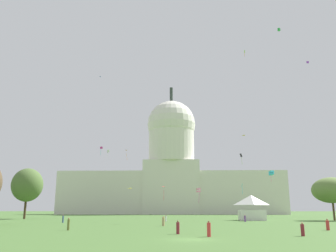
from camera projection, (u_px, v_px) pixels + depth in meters
ground_plane at (191, 240)px, 34.29m from camera, size 800.00×800.00×0.00m
capitol_building at (171, 172)px, 194.55m from camera, size 121.73×27.23×72.28m
event_tent at (251, 207)px, 91.63m from camera, size 6.96×6.48×6.44m
tree_west_mid at (27, 185)px, 105.76m from camera, size 13.15×13.38×14.94m
tree_east_mid at (332, 190)px, 90.61m from camera, size 13.70×13.69×10.93m
person_red_front_right at (209, 229)px, 37.85m from camera, size 0.50×0.50×1.68m
person_red_mid_right at (328, 225)px, 49.02m from camera, size 0.49×0.49×1.59m
person_white_back_center at (166, 218)px, 83.64m from camera, size 0.45×0.45×1.51m
person_purple_near_tree_west at (245, 218)px, 80.73m from camera, size 0.48×0.48×1.64m
person_tan_aisle_center at (163, 222)px, 61.50m from camera, size 0.49×0.49×1.67m
person_olive_edge_east at (68, 224)px, 49.08m from camera, size 0.49×0.49×1.71m
person_maroon_back_left at (178, 228)px, 41.79m from camera, size 0.47×0.47×1.58m
person_denim_near_tree_east at (63, 219)px, 75.75m from camera, size 0.45×0.45×1.70m
person_maroon_lawn_far_left at (303, 230)px, 38.65m from camera, size 0.43×0.43×1.51m
kite_pink_low at (198, 190)px, 98.69m from camera, size 1.32×1.31×4.06m
kite_yellow_low at (131, 189)px, 97.91m from camera, size 1.33×1.30×0.33m
kite_turquoise_low at (242, 186)px, 99.80m from camera, size 0.45×0.88×3.17m
kite_violet_high at (308, 62)px, 110.06m from camera, size 0.87×0.29×0.91m
kite_gold_mid at (244, 137)px, 142.73m from camera, size 1.38×1.28×0.31m
kite_red_low at (165, 189)px, 112.24m from camera, size 1.37×1.59×3.90m
kite_magenta_mid at (101, 149)px, 121.16m from camera, size 0.82×0.63×3.17m
kite_black_mid at (241, 156)px, 130.87m from camera, size 1.00×0.59×4.13m
kite_lime_high at (245, 52)px, 115.97m from camera, size 0.24×0.80×2.31m
kite_cyan_low at (271, 173)px, 89.93m from camera, size 1.33×1.37×2.93m
kite_green_high at (279, 30)px, 104.43m from camera, size 0.88×0.87×0.83m
kite_blue_high at (99, 77)px, 154.95m from camera, size 0.93×1.15×0.38m
kite_orange_mid at (127, 151)px, 158.21m from camera, size 0.84×1.57×4.21m
kite_white_mid at (108, 151)px, 167.01m from camera, size 1.27×1.20×4.30m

